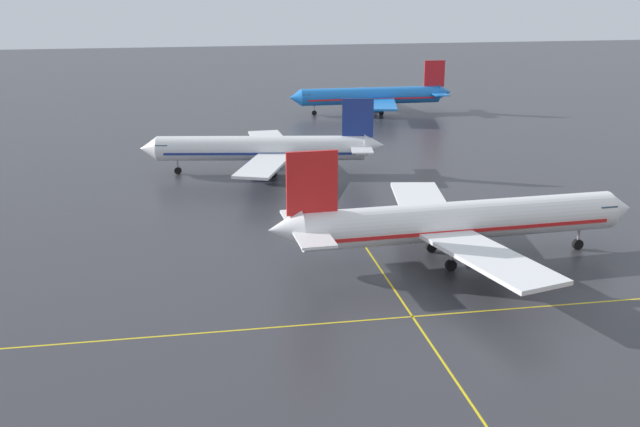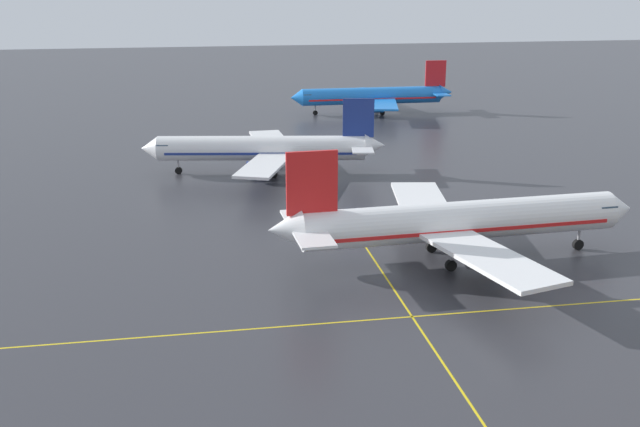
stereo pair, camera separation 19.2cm
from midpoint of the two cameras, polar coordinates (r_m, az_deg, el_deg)
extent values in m
cylinder|color=white|center=(77.09, 10.68, -0.51)|extent=(33.28, 5.56, 3.93)
cone|color=white|center=(85.63, 21.77, 0.35)|extent=(2.88, 3.98, 3.86)
cone|color=white|center=(71.88, -2.78, -1.21)|extent=(3.49, 3.90, 3.74)
cube|color=red|center=(71.06, -0.69, 2.34)|extent=(4.98, 0.62, 6.21)
cube|color=white|center=(69.39, -0.55, -1.90)|extent=(3.57, 5.54, 0.25)
cube|color=white|center=(75.15, -1.56, -0.35)|extent=(3.57, 5.54, 0.25)
cube|color=white|center=(69.35, 12.71, -3.27)|extent=(9.18, 16.39, 0.41)
cube|color=white|center=(84.66, 7.69, 0.85)|extent=(7.79, 16.19, 0.41)
cylinder|color=#4C4C51|center=(73.21, 12.39, -3.25)|extent=(3.62, 2.34, 2.17)
cylinder|color=#4C4C51|center=(82.47, 9.28, -0.66)|extent=(3.62, 2.34, 2.17)
cube|color=#385166|center=(84.17, 20.47, 0.61)|extent=(2.04, 3.71, 0.72)
cube|color=red|center=(77.24, 10.66, -0.86)|extent=(30.64, 5.47, 0.37)
cylinder|color=#99999E|center=(83.99, 19.06, -1.50)|extent=(0.29, 0.29, 1.71)
cylinder|color=black|center=(84.35, 18.98, -2.23)|extent=(1.16, 0.52, 1.14)
cylinder|color=#99999E|center=(74.81, 9.92, -3.10)|extent=(0.29, 0.29, 1.71)
cylinder|color=black|center=(75.21, 9.87, -3.91)|extent=(1.16, 0.52, 1.14)
cylinder|color=#99999E|center=(79.48, 8.45, -1.76)|extent=(0.29, 0.29, 1.71)
cylinder|color=black|center=(79.87, 8.41, -2.53)|extent=(1.16, 0.52, 1.14)
cylinder|color=white|center=(109.85, -4.60, 4.99)|extent=(30.34, 8.30, 3.58)
cone|color=white|center=(112.09, -12.97, 4.85)|extent=(2.97, 3.85, 3.51)
cone|color=white|center=(109.94, 4.09, 5.21)|extent=(3.52, 3.84, 3.40)
cube|color=navy|center=(108.95, 2.85, 7.29)|extent=(4.52, 1.05, 5.65)
cube|color=white|center=(112.54, 2.96, 5.52)|extent=(3.75, 5.31, 0.23)
cube|color=white|center=(107.03, 3.16, 4.89)|extent=(3.75, 5.31, 0.23)
cube|color=white|center=(117.72, -3.89, 5.58)|extent=(5.61, 14.36, 0.38)
cube|color=white|center=(102.14, -4.33, 3.69)|extent=(9.66, 14.95, 0.38)
cylinder|color=navy|center=(115.02, -4.52, 4.65)|extent=(3.48, 2.46, 1.98)
cylinder|color=navy|center=(105.52, -4.84, 3.45)|extent=(3.48, 2.46, 1.98)
cube|color=#385166|center=(111.55, -11.89, 5.13)|extent=(2.20, 3.52, 0.66)
cube|color=navy|center=(109.94, -4.59, 4.76)|extent=(27.96, 7.96, 0.34)
cylinder|color=#99999E|center=(111.84, -10.85, 3.74)|extent=(0.26, 0.26, 1.55)
cylinder|color=black|center=(112.09, -10.82, 3.23)|extent=(1.09, 0.58, 1.04)
cylinder|color=#99999E|center=(112.65, -3.53, 4.13)|extent=(0.26, 0.26, 1.55)
cylinder|color=black|center=(112.89, -3.52, 3.61)|extent=(1.09, 0.58, 1.04)
cylinder|color=#99999E|center=(107.89, -3.65, 3.51)|extent=(0.26, 0.26, 1.55)
cylinder|color=black|center=(108.15, -3.63, 2.98)|extent=(1.09, 0.58, 1.04)
cylinder|color=blue|center=(159.40, 3.82, 8.95)|extent=(29.50, 3.71, 3.50)
cone|color=blue|center=(156.52, -1.93, 8.81)|extent=(2.42, 3.45, 3.43)
cone|color=blue|center=(163.82, 9.42, 9.12)|extent=(2.97, 3.35, 3.33)
cube|color=red|center=(162.53, 8.68, 10.50)|extent=(4.42, 0.36, 5.53)
cube|color=blue|center=(165.80, 8.47, 9.26)|extent=(2.98, 4.81, 0.22)
cube|color=blue|center=(160.61, 9.08, 8.97)|extent=(2.98, 4.81, 0.22)
cube|color=blue|center=(167.23, 3.51, 9.17)|extent=(7.47, 14.50, 0.37)
cube|color=blue|center=(152.20, 4.84, 8.30)|extent=(7.65, 14.52, 0.37)
cylinder|color=blue|center=(164.24, 3.36, 8.60)|extent=(3.15, 1.96, 1.93)
cylinder|color=blue|center=(155.04, 4.15, 8.04)|extent=(3.15, 1.96, 1.93)
cube|color=#385166|center=(156.74, -1.16, 9.02)|extent=(1.68, 3.23, 0.64)
cube|color=red|center=(159.47, 3.82, 8.79)|extent=(27.14, 3.73, 0.33)
cylinder|color=#99999E|center=(157.45, -0.48, 8.04)|extent=(0.26, 0.26, 1.52)
cylinder|color=black|center=(157.63, -0.48, 7.68)|extent=(1.02, 0.42, 1.01)
cylinder|color=#99999E|center=(162.48, 4.25, 8.30)|extent=(0.26, 0.26, 1.52)
cylinder|color=black|center=(162.65, 4.24, 7.95)|extent=(1.02, 0.42, 1.01)
cylinder|color=#99999E|center=(157.90, 4.66, 8.01)|extent=(0.26, 0.26, 1.52)
cylinder|color=black|center=(158.07, 4.65, 7.65)|extent=(1.02, 0.42, 1.01)
cube|color=yellow|center=(65.20, 6.97, -7.80)|extent=(158.35, 0.20, 0.01)
camera|label=1|loc=(0.10, -90.07, -0.02)|focal=41.98mm
camera|label=2|loc=(0.10, 89.93, 0.02)|focal=41.98mm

